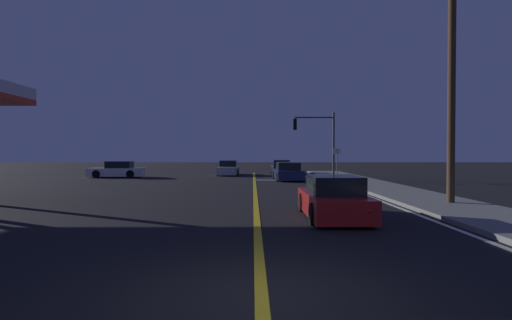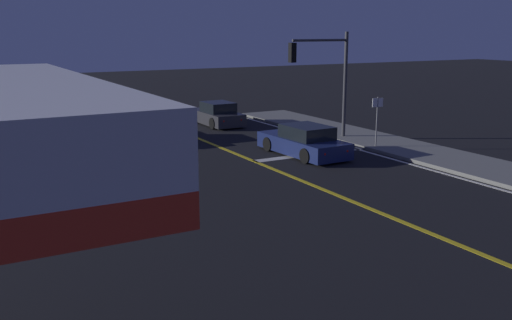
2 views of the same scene
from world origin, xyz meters
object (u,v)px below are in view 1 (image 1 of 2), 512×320
(car_lead_oncoming_charcoal, at_px, (281,168))
(traffic_signal_near_right, at_px, (318,135))
(car_distant_tail_red, at_px, (333,200))
(car_parked_curb_silver, at_px, (228,169))
(street_sign_corner, at_px, (337,159))
(utility_pole_right, at_px, (452,53))
(car_side_waiting_navy, at_px, (288,172))
(car_following_oncoming_white, at_px, (117,170))

(car_lead_oncoming_charcoal, height_order, traffic_signal_near_right, traffic_signal_near_right)
(car_distant_tail_red, xyz_separation_m, car_parked_curb_silver, (-4.78, 24.39, 0.00))
(car_distant_tail_red, relative_size, traffic_signal_near_right, 0.83)
(car_lead_oncoming_charcoal, bearing_deg, car_parked_curb_silver, -155.58)
(car_lead_oncoming_charcoal, distance_m, street_sign_corner, 10.44)
(car_distant_tail_red, relative_size, street_sign_corner, 1.82)
(utility_pole_right, bearing_deg, car_side_waiting_navy, 108.65)
(car_side_waiting_navy, height_order, street_sign_corner, street_sign_corner)
(car_lead_oncoming_charcoal, distance_m, utility_pole_right, 25.03)
(car_following_oncoming_white, relative_size, traffic_signal_near_right, 0.85)
(traffic_signal_near_right, relative_size, street_sign_corner, 2.20)
(car_distant_tail_red, bearing_deg, traffic_signal_near_right, 82.36)
(traffic_signal_near_right, height_order, utility_pole_right, utility_pole_right)
(car_parked_curb_silver, distance_m, car_lead_oncoming_charcoal, 5.52)
(car_parked_curb_silver, xyz_separation_m, utility_pole_right, (9.85, -21.65, 5.27))
(car_parked_curb_silver, height_order, traffic_signal_near_right, traffic_signal_near_right)
(car_parked_curb_silver, bearing_deg, street_sign_corner, 139.00)
(utility_pole_right, bearing_deg, traffic_signal_near_right, 97.78)
(car_lead_oncoming_charcoal, distance_m, traffic_signal_near_right, 7.99)
(car_side_waiting_navy, xyz_separation_m, street_sign_corner, (3.58, -0.58, 1.04))
(car_distant_tail_red, distance_m, traffic_signal_near_right, 20.13)
(car_distant_tail_red, relative_size, car_side_waiting_navy, 0.93)
(utility_pole_right, height_order, street_sign_corner, utility_pole_right)
(utility_pole_right, xyz_separation_m, street_sign_corner, (-1.40, 14.19, -4.23))
(street_sign_corner, bearing_deg, car_following_oncoming_white, 166.80)
(car_lead_oncoming_charcoal, xyz_separation_m, street_sign_corner, (3.44, -9.80, 1.04))
(car_parked_curb_silver, bearing_deg, car_distant_tail_red, 101.56)
(traffic_signal_near_right, height_order, street_sign_corner, traffic_signal_near_right)
(car_lead_oncoming_charcoal, relative_size, street_sign_corner, 1.73)
(car_distant_tail_red, xyz_separation_m, traffic_signal_near_right, (2.74, 19.73, 2.92))
(car_side_waiting_navy, bearing_deg, street_sign_corner, -11.18)
(car_parked_curb_silver, bearing_deg, car_lead_oncoming_charcoal, -154.53)
(car_side_waiting_navy, height_order, car_parked_curb_silver, same)
(car_distant_tail_red, height_order, car_side_waiting_navy, same)
(car_lead_oncoming_charcoal, bearing_deg, car_following_oncoming_white, -158.55)
(traffic_signal_near_right, bearing_deg, street_sign_corner, 108.22)
(car_parked_curb_silver, distance_m, utility_pole_right, 24.36)
(traffic_signal_near_right, bearing_deg, car_following_oncoming_white, -4.50)
(car_side_waiting_navy, bearing_deg, car_following_oncoming_white, 163.74)
(car_lead_oncoming_charcoal, relative_size, utility_pole_right, 0.37)
(car_following_oncoming_white, bearing_deg, car_side_waiting_navy, -106.90)
(car_side_waiting_navy, bearing_deg, car_parked_curb_silver, 123.19)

